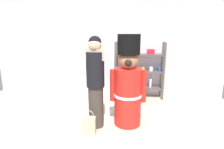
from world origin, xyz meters
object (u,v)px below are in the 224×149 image
merchandise_shelf (139,70)px  person_shopper (95,80)px  teddy_bear_guard (128,85)px  shopping_bag (89,125)px

merchandise_shelf → person_shopper: bearing=-116.8°
teddy_bear_guard → person_shopper: teddy_bear_guard is taller
merchandise_shelf → shopping_bag: bearing=-115.0°
teddy_bear_guard → shopping_bag: bearing=-145.7°
merchandise_shelf → person_shopper: 1.90m
teddy_bear_guard → person_shopper: (-0.59, -0.15, 0.11)m
shopping_bag → person_shopper: bearing=76.5°
shopping_bag → merchandise_shelf: bearing=65.0°
merchandise_shelf → teddy_bear_guard: 1.57m
merchandise_shelf → teddy_bear_guard: bearing=-99.9°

